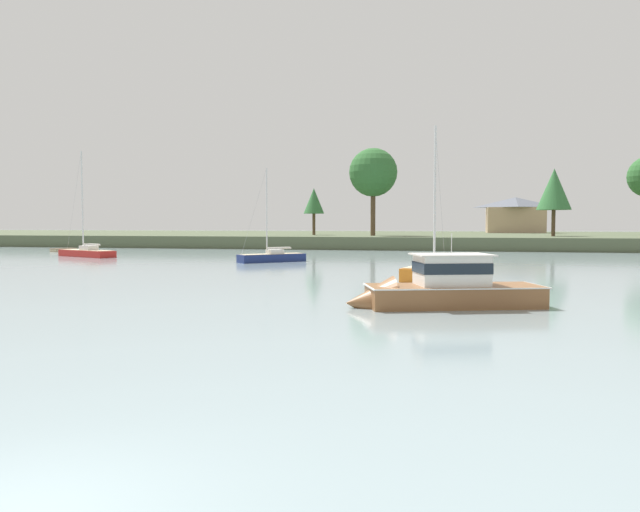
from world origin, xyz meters
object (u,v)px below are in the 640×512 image
sailboat_red (87,254)px  cruiser_wood (435,294)px  sailboat_orange (432,274)px  dinghy_sand (64,250)px  sailboat_navy (272,260)px

sailboat_red → cruiser_wood: size_ratio=1.34×
sailboat_orange → dinghy_sand: size_ratio=3.10×
sailboat_red → dinghy_sand: 13.40m
sailboat_navy → dinghy_sand: sailboat_navy is taller
cruiser_wood → sailboat_orange: bearing=92.2°
sailboat_red → sailboat_navy: size_ratio=1.29×
sailboat_orange → dinghy_sand: bearing=149.9°
sailboat_red → dinghy_sand: (-9.49, 9.46, -0.10)m
sailboat_orange → sailboat_navy: bearing=138.6°
sailboat_orange → cruiser_wood: sailboat_orange is taller
sailboat_navy → cruiser_wood: bearing=-60.2°
sailboat_orange → sailboat_navy: 19.05m
sailboat_red → sailboat_orange: size_ratio=1.11×
sailboat_red → sailboat_navy: 21.28m
sailboat_navy → dinghy_sand: (-30.42, 13.27, -0.06)m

